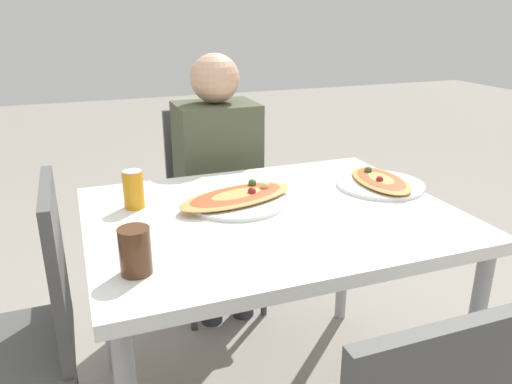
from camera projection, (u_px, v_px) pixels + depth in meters
dining_table at (271, 233)px, 1.62m from camera, size 1.15×0.89×0.77m
chair_far_seated at (212, 199)px, 2.36m from camera, size 0.40×0.40×0.94m
chair_side_left at (24, 329)px, 1.40m from camera, size 0.40×0.40×0.94m
person_seated at (218, 168)px, 2.20m from camera, size 0.34×0.29×1.21m
pizza_main at (237, 198)px, 1.66m from camera, size 0.45×0.33×0.05m
soda_can at (133, 189)px, 1.60m from camera, size 0.07×0.07×0.12m
drink_glass at (135, 251)px, 1.20m from camera, size 0.08×0.08×0.12m
pizza_second at (380, 182)px, 1.81m from camera, size 0.32×0.34×0.05m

